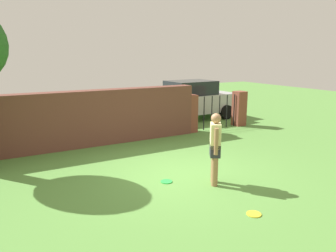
# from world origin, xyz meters

# --- Properties ---
(ground_plane) EXTENTS (40.00, 40.00, 0.00)m
(ground_plane) POSITION_xyz_m (0.00, 0.00, 0.00)
(ground_plane) COLOR #568C3D
(brick_wall) EXTENTS (7.94, 0.50, 1.77)m
(brick_wall) POSITION_xyz_m (-1.50, 3.56, 0.88)
(brick_wall) COLOR brown
(brick_wall) RESTS_ON ground
(person) EXTENTS (0.38, 0.47, 1.62)m
(person) POSITION_xyz_m (0.33, -0.92, 0.90)
(person) COLOR #9E704C
(person) RESTS_ON ground
(fence_gate) EXTENTS (2.83, 0.44, 1.40)m
(fence_gate) POSITION_xyz_m (3.77, 3.56, 0.70)
(fence_gate) COLOR brown
(fence_gate) RESTS_ON ground
(car) EXTENTS (4.27, 2.07, 1.72)m
(car) POSITION_xyz_m (3.94, 5.62, 0.86)
(car) COLOR #B7B7BC
(car) RESTS_ON ground
(frisbee_green) EXTENTS (0.27, 0.27, 0.02)m
(frisbee_green) POSITION_xyz_m (-0.56, -0.30, 0.01)
(frisbee_green) COLOR green
(frisbee_green) RESTS_ON ground
(frisbee_yellow) EXTENTS (0.27, 0.27, 0.02)m
(frisbee_yellow) POSITION_xyz_m (0.10, -2.44, 0.01)
(frisbee_yellow) COLOR yellow
(frisbee_yellow) RESTS_ON ground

